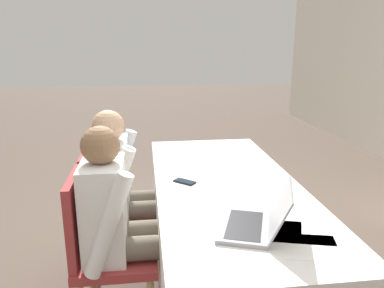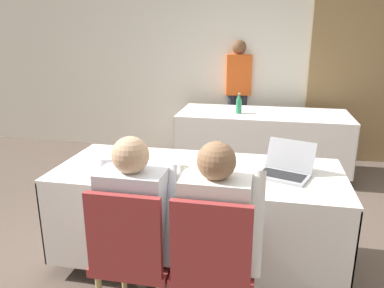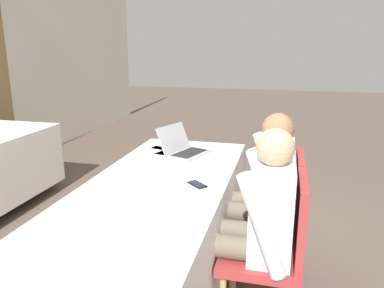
{
  "view_description": "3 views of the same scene",
  "coord_description": "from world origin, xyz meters",
  "px_view_note": "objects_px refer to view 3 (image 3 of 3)",
  "views": [
    {
      "loc": [
        2.09,
        -0.48,
        1.58
      ],
      "look_at": [
        0.0,
        -0.21,
        1.0
      ],
      "focal_mm": 35.0,
      "sensor_mm": 36.0,
      "label": 1
    },
    {
      "loc": [
        0.46,
        -2.46,
        1.69
      ],
      "look_at": [
        0.0,
        -0.21,
        1.0
      ],
      "focal_mm": 35.0,
      "sensor_mm": 36.0,
      "label": 2
    },
    {
      "loc": [
        -2.12,
        -0.74,
        1.58
      ],
      "look_at": [
        0.0,
        -0.21,
        1.0
      ],
      "focal_mm": 35.0,
      "sensor_mm": 36.0,
      "label": 3
    }
  ],
  "objects_px": {
    "laptop": "(185,149)",
    "chair_near_right": "(277,213)",
    "cell_phone": "(197,184)",
    "chair_near_left": "(274,247)",
    "person_white_shirt": "(262,189)",
    "person_checkered_shirt": "(257,219)"
  },
  "relations": [
    {
      "from": "chair_near_left",
      "to": "chair_near_right",
      "type": "height_order",
      "value": "same"
    },
    {
      "from": "chair_near_right",
      "to": "laptop",
      "type": "bearing_deg",
      "value": -117.05
    },
    {
      "from": "laptop",
      "to": "chair_near_left",
      "type": "distance_m",
      "value": 1.14
    },
    {
      "from": "chair_near_right",
      "to": "person_white_shirt",
      "type": "bearing_deg",
      "value": -90.0
    },
    {
      "from": "person_checkered_shirt",
      "to": "chair_near_right",
      "type": "bearing_deg",
      "value": 167.1
    },
    {
      "from": "cell_phone",
      "to": "person_checkered_shirt",
      "type": "distance_m",
      "value": 0.44
    },
    {
      "from": "laptop",
      "to": "person_white_shirt",
      "type": "xyz_separation_m",
      "value": [
        -0.37,
        -0.63,
        -0.13
      ]
    },
    {
      "from": "laptop",
      "to": "chair_near_right",
      "type": "relative_size",
      "value": 0.46
    },
    {
      "from": "cell_phone",
      "to": "person_checkered_shirt",
      "type": "relative_size",
      "value": 0.12
    },
    {
      "from": "cell_phone",
      "to": "chair_near_right",
      "type": "relative_size",
      "value": 0.15
    },
    {
      "from": "cell_phone",
      "to": "chair_near_right",
      "type": "xyz_separation_m",
      "value": [
        0.26,
        -0.48,
        -0.25
      ]
    },
    {
      "from": "laptop",
      "to": "person_white_shirt",
      "type": "relative_size",
      "value": 0.36
    },
    {
      "from": "cell_phone",
      "to": "chair_near_right",
      "type": "height_order",
      "value": "chair_near_right"
    },
    {
      "from": "laptop",
      "to": "person_checkered_shirt",
      "type": "height_order",
      "value": "person_checkered_shirt"
    },
    {
      "from": "laptop",
      "to": "chair_near_left",
      "type": "relative_size",
      "value": 0.46
    },
    {
      "from": "cell_phone",
      "to": "chair_near_right",
      "type": "distance_m",
      "value": 0.6
    },
    {
      "from": "chair_near_right",
      "to": "person_white_shirt",
      "type": "relative_size",
      "value": 0.78
    },
    {
      "from": "chair_near_left",
      "to": "chair_near_right",
      "type": "relative_size",
      "value": 1.0
    },
    {
      "from": "chair_near_left",
      "to": "laptop",
      "type": "bearing_deg",
      "value": -138.45
    },
    {
      "from": "chair_near_left",
      "to": "cell_phone",
      "type": "bearing_deg",
      "value": -112.0
    },
    {
      "from": "person_checkered_shirt",
      "to": "laptop",
      "type": "bearing_deg",
      "value": -142.73
    },
    {
      "from": "laptop",
      "to": "chair_near_left",
      "type": "height_order",
      "value": "laptop"
    }
  ]
}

